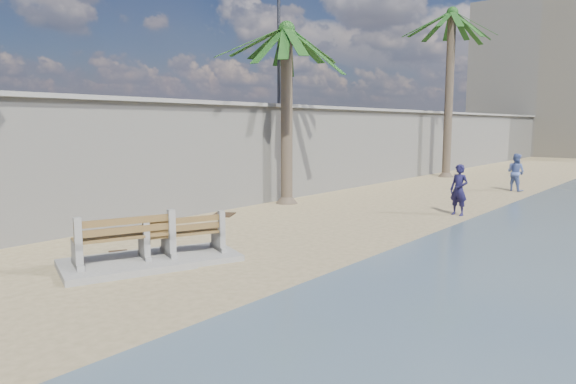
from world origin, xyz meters
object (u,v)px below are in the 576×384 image
Objects in this scene: palm_mid at (287,31)px; person_b at (516,170)px; bench_far at (182,241)px; person_a at (459,186)px; palm_back at (452,16)px; bench_near at (125,245)px.

palm_mid is 3.94× the size of person_b.
palm_mid reaches higher than bench_far.
bench_far is 9.36m from person_a.
bench_near is at bearing -83.89° from palm_back.
palm_mid is (-2.91, 8.56, 5.63)m from bench_near.
bench_near is at bearing -110.18° from bench_far.
bench_near is 0.30× the size of palm_back.
palm_mid is at bearing -92.71° from palm_back.
palm_back is at bearing 87.29° from palm_mid.
palm_back reaches higher than person_a.
person_b is (5.34, 9.01, -5.19)m from palm_mid.
palm_mid is at bearing 77.74° from person_b.
palm_back reaches higher than person_b.
bench_near is 23.05m from palm_back.
palm_back reaches higher than bench_far.
person_b reaches higher than bench_far.
palm_mid is (-3.32, 7.43, 5.68)m from bench_far.
bench_near is at bearing 100.51° from person_b.
person_a is (2.44, 9.02, 0.52)m from bench_far.
bench_far is at bearing -65.92° from palm_mid.
palm_back is 14.58m from person_a.
bench_near is 1.56× the size of person_a.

